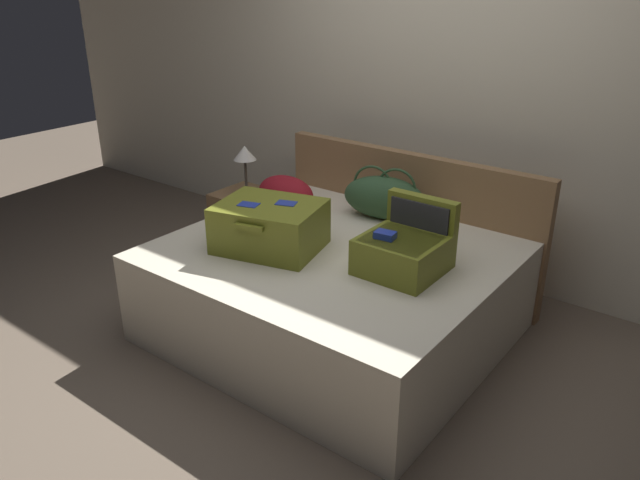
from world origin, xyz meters
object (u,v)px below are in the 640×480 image
Objects in this scene: pillow_near_headboard at (286,193)px; table_lamp at (245,156)px; bed at (333,292)px; hard_case_large at (270,226)px; duffel_bag at (384,197)px; hard_case_medium at (404,249)px; nightstand at (248,223)px.

table_lamp reaches higher than pillow_near_headboard.
hard_case_large is at bearing -146.48° from bed.
duffel_bag is 1.15m from table_lamp.
hard_case_large is 0.81m from duffel_bag.
hard_case_medium is 0.75× the size of duffel_bag.
pillow_near_headboard is (-0.60, -0.24, -0.03)m from duffel_bag.
hard_case_medium is 0.91× the size of nightstand.
hard_case_medium is 1.76m from nightstand.
nightstand is (-0.89, 0.74, -0.44)m from hard_case_large.
bed is 1.31m from nightstand.
hard_case_large is 0.64m from pillow_near_headboard.
pillow_near_headboard reaches higher than bed.
table_lamp is (-1.19, 0.55, 0.48)m from bed.
hard_case_large is at bearing -39.60° from nightstand.
table_lamp is at bearing -90.00° from nightstand.
bed is 5.08× the size of table_lamp.
bed is at bearing -28.47° from pillow_near_headboard.
duffel_bag is at bearing 1.70° from nightstand.
duffel_bag is (-0.04, 0.58, 0.41)m from bed.
bed is 0.81m from pillow_near_headboard.
duffel_bag is at bearing 57.33° from hard_case_large.
hard_case_medium is 1.71m from table_lamp.
duffel_bag reaches higher than table_lamp.
hard_case_medium reaches higher than pillow_near_headboard.
nightstand is (-0.55, 0.20, -0.41)m from pillow_near_headboard.
nightstand is at bearing -178.30° from duffel_bag.
table_lamp is at bearing 161.81° from hard_case_medium.
bed is 4.34× the size of hard_case_medium.
pillow_near_headboard is 0.60m from table_lamp.
hard_case_medium is at bearing -16.94° from pillow_near_headboard.
bed is 0.71m from duffel_bag.
bed is 0.53m from hard_case_large.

